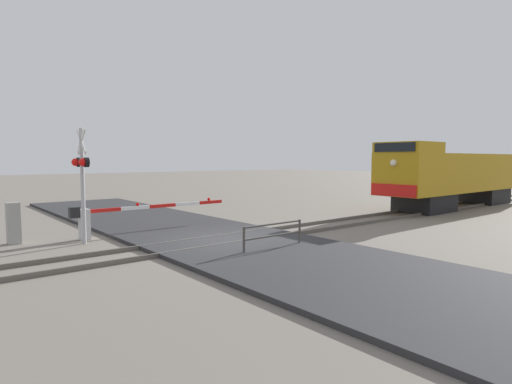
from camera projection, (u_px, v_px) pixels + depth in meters
ground_plane at (223, 242)px, 15.27m from camera, size 160.00×160.00×0.00m
rail_track_left at (212, 237)px, 15.82m from camera, size 0.08×80.00×0.15m
rail_track_right at (235, 243)px, 14.71m from camera, size 0.08×80.00×0.15m
road_surface at (223, 240)px, 15.26m from camera, size 36.00×5.87×0.14m
locomotive at (456, 175)px, 26.33m from camera, size 2.80×14.55×3.96m
crossing_signal at (82, 172)px, 14.80m from camera, size 1.18×0.33×4.15m
crossing_gate at (111, 216)px, 16.37m from camera, size 0.36×6.78×1.27m
utility_cabinet at (13, 223)px, 14.93m from camera, size 0.40×0.43×1.49m
guard_railing at (273, 233)px, 13.71m from camera, size 0.08×2.52×0.95m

